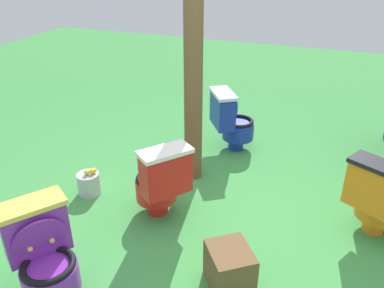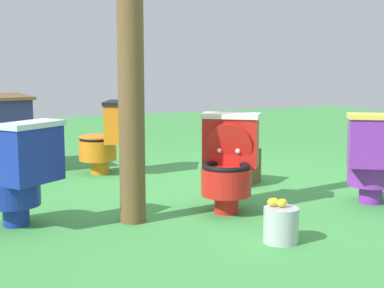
{
  "view_description": "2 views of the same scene",
  "coord_description": "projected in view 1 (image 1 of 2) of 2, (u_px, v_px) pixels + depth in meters",
  "views": [
    {
      "loc": [
        2.55,
        0.71,
        2.22
      ],
      "look_at": [
        -0.51,
        -0.48,
        0.52
      ],
      "focal_mm": 36.96,
      "sensor_mm": 36.0,
      "label": 1
    },
    {
      "loc": [
        -2.07,
        -4.32,
        1.13
      ],
      "look_at": [
        -0.23,
        -0.37,
        0.49
      ],
      "focal_mm": 53.98,
      "sensor_mm": 36.0,
      "label": 2
    }
  ],
  "objects": [
    {
      "name": "lemon_bucket",
      "position": [
        89.0,
        183.0,
        3.85
      ],
      "size": [
        0.22,
        0.22,
        0.28
      ],
      "color": "#B7B7BF",
      "rests_on": "ground"
    },
    {
      "name": "wooden_post",
      "position": [
        193.0,
        87.0,
        3.75
      ],
      "size": [
        0.18,
        0.18,
        1.98
      ],
      "primitive_type": "cylinder",
      "color": "brown",
      "rests_on": "ground"
    },
    {
      "name": "toilet_purple",
      "position": [
        43.0,
        254.0,
        2.61
      ],
      "size": [
        0.61,
        0.63,
        0.73
      ],
      "rotation": [
        0.0,
        0.0,
        5.69
      ],
      "color": "purple",
      "rests_on": "ground"
    },
    {
      "name": "toilet_red",
      "position": [
        161.0,
        181.0,
        3.41
      ],
      "size": [
        0.62,
        0.64,
        0.73
      ],
      "rotation": [
        0.0,
        0.0,
        2.49
      ],
      "color": "red",
      "rests_on": "ground"
    },
    {
      "name": "ground",
      "position": [
        223.0,
        234.0,
        3.36
      ],
      "size": [
        14.0,
        14.0,
        0.0
      ],
      "primitive_type": "plane",
      "color": "#429947"
    },
    {
      "name": "small_crate",
      "position": [
        229.0,
        268.0,
        2.79
      ],
      "size": [
        0.44,
        0.43,
        0.32
      ],
      "primitive_type": "cube",
      "rotation": [
        0.0,
        0.0,
        3.79
      ],
      "color": "brown",
      "rests_on": "ground"
    },
    {
      "name": "toilet_blue",
      "position": [
        231.0,
        120.0,
        4.56
      ],
      "size": [
        0.61,
        0.63,
        0.73
      ],
      "rotation": [
        0.0,
        0.0,
        0.59
      ],
      "color": "#192D9E",
      "rests_on": "ground"
    },
    {
      "name": "toilet_orange",
      "position": [
        377.0,
        197.0,
        3.2
      ],
      "size": [
        0.62,
        0.58,
        0.73
      ],
      "rotation": [
        0.0,
        0.0,
        1.09
      ],
      "color": "orange",
      "rests_on": "ground"
    }
  ]
}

